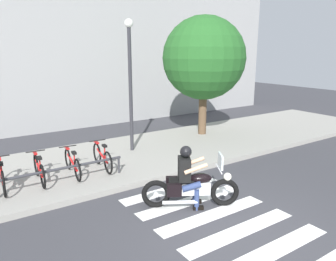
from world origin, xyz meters
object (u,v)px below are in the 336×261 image
at_px(bicycle_0, 2,176).
at_px(tree_near_rack, 204,58).
at_px(bicycle_1, 39,169).
at_px(bike_rack, 62,170).
at_px(bicycle_3, 102,157).
at_px(motorcycle, 191,188).
at_px(street_lamp, 130,75).
at_px(rider, 188,172).
at_px(bicycle_2, 72,163).

distance_m(bicycle_0, tree_near_rack, 8.21).
bearing_deg(bicycle_1, tree_near_rack, 12.94).
bearing_deg(bicycle_0, bike_rack, -23.02).
bearing_deg(bicycle_3, bicycle_1, 179.98).
xyz_separation_m(motorcycle, bicycle_3, (-0.85, 3.05, 0.04)).
bearing_deg(tree_near_rack, bicycle_3, -162.79).
bearing_deg(tree_near_rack, bike_rack, -161.56).
bearing_deg(street_lamp, tree_near_rack, 6.64).
height_order(rider, bicycle_3, rider).
distance_m(bike_rack, street_lamp, 3.95).
distance_m(bicycle_2, tree_near_rack, 6.63).
height_order(rider, bicycle_0, rider).
height_order(bicycle_2, bicycle_3, bicycle_3).
bearing_deg(bicycle_2, bicycle_3, -0.08).
xyz_separation_m(bicycle_0, bicycle_2, (1.74, 0.00, -0.01)).
bearing_deg(motorcycle, bicycle_1, 130.27).
bearing_deg(motorcycle, rider, 146.72).
distance_m(bicycle_1, tree_near_rack, 7.41).
xyz_separation_m(bicycle_1, tree_near_rack, (6.74, 1.55, 2.67)).
relative_size(bicycle_1, bicycle_3, 1.01).
height_order(bike_rack, street_lamp, street_lamp).
height_order(motorcycle, tree_near_rack, tree_near_rack).
relative_size(motorcycle, bicycle_1, 1.23).
distance_m(bicycle_1, bicycle_2, 0.87).
xyz_separation_m(bicycle_1, bicycle_2, (0.87, 0.00, -0.01)).
relative_size(bicycle_0, bicycle_3, 1.00).
relative_size(motorcycle, rider, 1.36).
bearing_deg(motorcycle, tree_near_rack, 47.94).
relative_size(rider, tree_near_rack, 0.30).
bearing_deg(rider, bike_rack, 130.36).
relative_size(street_lamp, tree_near_rack, 0.93).
height_order(bicycle_1, bike_rack, bicycle_1).
xyz_separation_m(bicycle_1, bicycle_3, (1.74, -0.00, 0.01)).
bearing_deg(motorcycle, bicycle_3, 105.52).
relative_size(bicycle_1, street_lamp, 0.36).
xyz_separation_m(bicycle_0, tree_near_rack, (7.61, 1.55, 2.66)).
xyz_separation_m(bicycle_2, bicycle_3, (0.87, -0.00, 0.02)).
bearing_deg(bicycle_1, bicycle_0, -179.97).
relative_size(motorcycle, tree_near_rack, 0.41).
bearing_deg(bicycle_1, street_lamp, 19.17).
height_order(street_lamp, tree_near_rack, tree_near_rack).
xyz_separation_m(motorcycle, bicycle_0, (-3.46, 3.05, 0.04)).
relative_size(motorcycle, bike_rack, 0.62).
relative_size(bicycle_0, street_lamp, 0.36).
bearing_deg(street_lamp, bike_rack, -149.32).
bearing_deg(rider, bicycle_3, 104.59).
distance_m(motorcycle, bike_rack, 3.30).
bearing_deg(motorcycle, street_lamp, 80.31).
height_order(motorcycle, bicycle_1, motorcycle).
height_order(bicycle_2, tree_near_rack, tree_near_rack).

